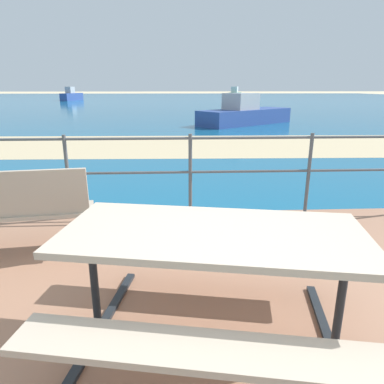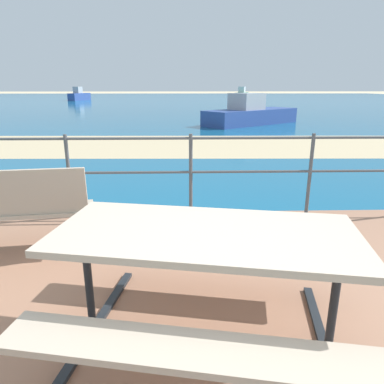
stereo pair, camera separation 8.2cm
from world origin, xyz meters
name	(u,v)px [view 1 (the left image)]	position (x,y,z in m)	size (l,w,h in m)	color
ground_plane	(210,372)	(0.00, 0.00, 0.00)	(240.00, 240.00, 0.00)	beige
patio_paving	(210,368)	(0.00, 0.00, 0.03)	(6.40, 5.20, 0.06)	#996B51
sea_water	(175,101)	(0.00, 40.00, 0.01)	(90.00, 90.00, 0.01)	#145B84
beach_strip	(181,145)	(0.00, 8.29, 0.01)	(54.00, 3.93, 0.01)	tan
picnic_table	(213,258)	(0.02, 0.16, 0.66)	(1.96, 1.73, 0.78)	tan
park_bench	(5,206)	(-1.74, 1.41, 0.58)	(1.55, 0.61, 0.87)	tan
railing_fence	(190,165)	(0.00, 2.46, 0.72)	(5.94, 0.04, 1.03)	#4C5156
boat_near	(235,94)	(8.89, 51.37, 0.53)	(2.68, 5.17, 1.59)	#338466
boat_mid	(246,114)	(3.02, 14.00, 0.45)	(4.77, 4.06, 1.34)	#2D478C
boat_far	(72,96)	(-12.36, 42.35, 0.55)	(1.74, 4.79, 1.59)	#2D478C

